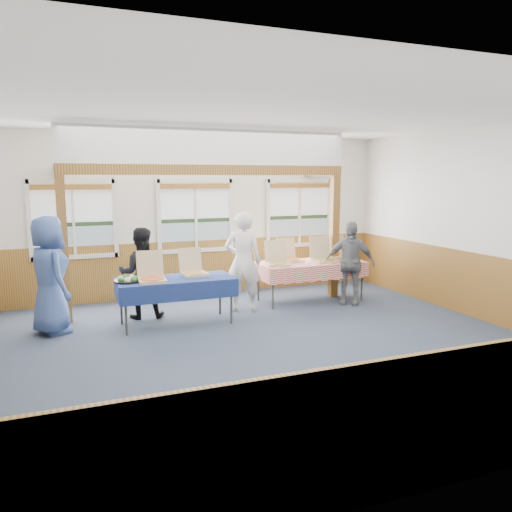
{
  "coord_description": "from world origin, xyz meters",
  "views": [
    {
      "loc": [
        -2.51,
        -6.25,
        2.36
      ],
      "look_at": [
        0.33,
        1.0,
        1.13
      ],
      "focal_mm": 35.0,
      "sensor_mm": 36.0,
      "label": 1
    }
  ],
  "objects_px": {
    "person_grey": "(350,263)",
    "table_left": "(176,282)",
    "woman_black": "(141,273)",
    "man_blue": "(49,275)",
    "woman_white": "(243,262)",
    "table_right": "(310,264)"
  },
  "relations": [
    {
      "from": "woman_white",
      "to": "person_grey",
      "type": "height_order",
      "value": "woman_white"
    },
    {
      "from": "table_left",
      "to": "man_blue",
      "type": "distance_m",
      "value": 1.9
    },
    {
      "from": "woman_black",
      "to": "table_left",
      "type": "bearing_deg",
      "value": 136.66
    },
    {
      "from": "table_right",
      "to": "man_blue",
      "type": "relative_size",
      "value": 1.17
    },
    {
      "from": "man_blue",
      "to": "woman_white",
      "type": "bearing_deg",
      "value": -108.43
    },
    {
      "from": "woman_white",
      "to": "man_blue",
      "type": "height_order",
      "value": "man_blue"
    },
    {
      "from": "table_left",
      "to": "woman_black",
      "type": "height_order",
      "value": "woman_black"
    },
    {
      "from": "table_left",
      "to": "table_right",
      "type": "xyz_separation_m",
      "value": [
        2.76,
        0.63,
        0.01
      ]
    },
    {
      "from": "woman_white",
      "to": "man_blue",
      "type": "distance_m",
      "value": 3.17
    },
    {
      "from": "table_left",
      "to": "person_grey",
      "type": "xyz_separation_m",
      "value": [
        3.33,
        0.14,
        0.08
      ]
    },
    {
      "from": "man_blue",
      "to": "person_grey",
      "type": "distance_m",
      "value": 5.21
    },
    {
      "from": "table_left",
      "to": "table_right",
      "type": "height_order",
      "value": "same"
    },
    {
      "from": "woman_white",
      "to": "table_right",
      "type": "bearing_deg",
      "value": -146.56
    },
    {
      "from": "table_right",
      "to": "table_left",
      "type": "bearing_deg",
      "value": -163.85
    },
    {
      "from": "woman_black",
      "to": "person_grey",
      "type": "distance_m",
      "value": 3.82
    },
    {
      "from": "woman_black",
      "to": "table_right",
      "type": "bearing_deg",
      "value": -170.31
    },
    {
      "from": "table_right",
      "to": "woman_white",
      "type": "distance_m",
      "value": 1.5
    },
    {
      "from": "table_left",
      "to": "person_grey",
      "type": "relative_size",
      "value": 1.26
    },
    {
      "from": "woman_black",
      "to": "person_grey",
      "type": "bearing_deg",
      "value": -177.69
    },
    {
      "from": "woman_black",
      "to": "man_blue",
      "type": "xyz_separation_m",
      "value": [
        -1.41,
        -0.37,
        0.13
      ]
    },
    {
      "from": "person_grey",
      "to": "table_left",
      "type": "bearing_deg",
      "value": -141.14
    },
    {
      "from": "table_right",
      "to": "man_blue",
      "type": "height_order",
      "value": "man_blue"
    }
  ]
}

